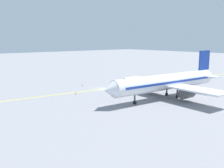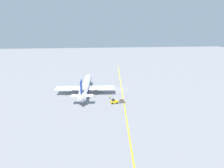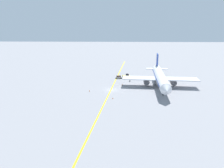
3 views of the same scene
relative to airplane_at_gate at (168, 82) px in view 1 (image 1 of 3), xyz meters
name	(u,v)px [view 1 (image 1 of 3)]	position (x,y,z in m)	size (l,w,h in m)	color
ground_plane	(104,89)	(18.23, 4.36, -3.71)	(400.00, 400.00, 0.00)	gray
apron_yellow_centreline	(104,89)	(18.23, 4.36, -3.71)	(0.40, 120.00, 0.01)	yellow
airplane_at_gate	(168,82)	(0.00, 0.00, 0.00)	(28.29, 35.54, 10.60)	white
baggage_tug_white	(161,82)	(12.23, -12.76, -2.81)	(3.18, 2.10, 2.11)	gold
baggage_cart_trailing	(152,81)	(15.50, -12.31, -2.95)	(2.77, 1.74, 1.24)	gray
ground_crew_worker	(153,84)	(10.89, -7.30, -2.80)	(0.54, 0.34, 1.68)	#23232D
traffic_cone_near_nose	(82,85)	(25.72, 6.47, -3.43)	(0.32, 0.32, 0.55)	orange
traffic_cone_mid_apron	(76,93)	(17.30, 13.97, -3.43)	(0.32, 0.32, 0.55)	orange
traffic_cone_by_wingtip	(130,87)	(14.09, -1.78, -3.43)	(0.32, 0.32, 0.55)	orange
traffic_cone_far_edge	(153,82)	(16.23, -13.78, -3.43)	(0.32, 0.32, 0.55)	orange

